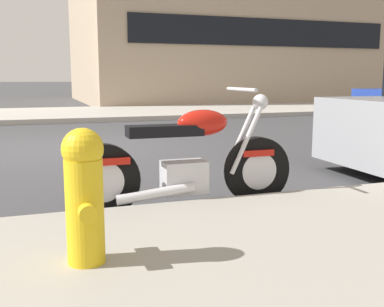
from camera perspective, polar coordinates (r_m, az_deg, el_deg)
ground_plane at (r=8.44m, az=-15.39°, el=0.66°), size 260.00×260.00×0.00m
sidewalk_far_curb at (r=19.80m, az=20.14°, el=5.40°), size 120.00×5.00×0.14m
parking_stall_stripe at (r=4.69m, az=-11.98°, el=-5.91°), size 0.12×2.20×0.01m
parked_motorcycle at (r=4.28m, az=-0.70°, el=-1.26°), size 2.14×0.62×1.12m
fire_hydrant at (r=2.76m, az=-13.04°, el=-4.67°), size 0.24×0.36×0.80m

